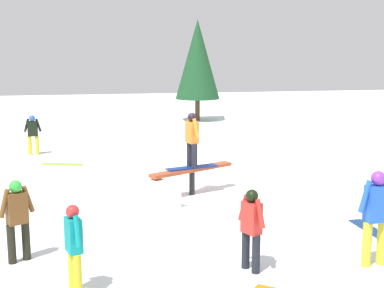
# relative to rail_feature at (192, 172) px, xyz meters

# --- Properties ---
(ground_plane) EXTENTS (60.00, 60.00, 0.00)m
(ground_plane) POSITION_rel_rail_feature_xyz_m (0.00, 0.00, -0.58)
(ground_plane) COLOR white
(rail_feature) EXTENTS (2.25, 1.37, 0.68)m
(rail_feature) POSITION_rel_rail_feature_xyz_m (0.00, 0.00, 0.00)
(rail_feature) COLOR black
(rail_feature) RESTS_ON ground
(snow_kicker_ramp) EXTENTS (2.29, 2.17, 0.55)m
(snow_kicker_ramp) POSITION_rel_rail_feature_xyz_m (-1.60, -0.85, -0.30)
(snow_kicker_ramp) COLOR white
(snow_kicker_ramp) RESTS_ON ground
(main_rider_on_rail) EXTENTS (1.34, 0.70, 1.37)m
(main_rider_on_rail) POSITION_rel_rail_feature_xyz_m (0.00, 0.00, 0.78)
(main_rider_on_rail) COLOR navy
(main_rider_on_rail) RESTS_ON rail_feature
(bystander_black) EXTENTS (0.60, 0.22, 1.36)m
(bystander_black) POSITION_rel_rail_feature_xyz_m (-4.36, 5.96, 0.19)
(bystander_black) COLOR gold
(bystander_black) RESTS_ON ground
(bystander_red) EXTENTS (0.33, 0.60, 1.36)m
(bystander_red) POSITION_rel_rail_feature_xyz_m (0.09, -4.69, 0.19)
(bystander_red) COLOR black
(bystander_red) RESTS_ON ground
(bystander_brown) EXTENTS (0.58, 0.38, 1.42)m
(bystander_brown) POSITION_rel_rail_feature_xyz_m (-3.67, -3.59, 0.22)
(bystander_brown) COLOR black
(bystander_brown) RESTS_ON ground
(bystander_blue) EXTENTS (0.70, 0.28, 1.61)m
(bystander_blue) POSITION_rel_rail_feature_xyz_m (2.17, -4.86, 0.33)
(bystander_blue) COLOR gold
(bystander_blue) RESTS_ON ground
(bystander_teal) EXTENTS (0.28, 0.55, 1.37)m
(bystander_teal) POSITION_rel_rail_feature_xyz_m (-2.70, -5.04, 0.19)
(bystander_teal) COLOR gold
(bystander_teal) RESTS_ON ground
(loose_snowboard_lime) EXTENTS (1.31, 0.68, 0.02)m
(loose_snowboard_lime) POSITION_rel_rail_feature_xyz_m (-3.34, 4.15, -0.56)
(loose_snowboard_lime) COLOR #88D139
(loose_snowboard_lime) RESTS_ON ground
(loose_snowboard_navy) EXTENTS (0.32, 1.32, 0.02)m
(loose_snowboard_navy) POSITION_rel_rail_feature_xyz_m (3.01, -3.28, -0.56)
(loose_snowboard_navy) COLOR navy
(loose_snowboard_navy) RESTS_ON ground
(pine_tree_near) EXTENTS (2.19, 2.19, 4.98)m
(pine_tree_near) POSITION_rel_rail_feature_xyz_m (2.84, 13.53, 2.45)
(pine_tree_near) COLOR #4C331E
(pine_tree_near) RESTS_ON ground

